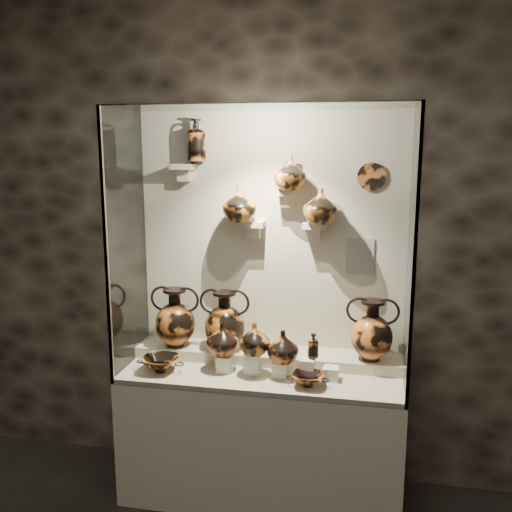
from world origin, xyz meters
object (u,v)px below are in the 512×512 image
at_px(amphora_right, 372,330).
at_px(jug_b, 255,339).
at_px(lekythos_small, 313,344).
at_px(amphora_mid, 225,320).
at_px(lekythos_tall, 197,138).
at_px(jug_c, 283,347).
at_px(kylix_left, 160,362).
at_px(jug_a, 223,339).
at_px(kylix_right, 308,379).
at_px(amphora_left, 175,317).
at_px(ovoid_vase_b, 290,173).
at_px(ovoid_vase_c, 320,206).
at_px(ovoid_vase_a, 240,204).

xyz_separation_m(amphora_right, jug_b, (-0.68, -0.20, -0.03)).
bearing_deg(lekythos_small, amphora_mid, 162.09).
bearing_deg(lekythos_tall, jug_b, -17.38).
bearing_deg(jug_c, lekythos_small, -11.98).
bearing_deg(kylix_left, jug_a, 35.68).
distance_m(kylix_left, kylix_right, 0.91).
distance_m(amphora_mid, lekythos_tall, 1.15).
bearing_deg(amphora_right, jug_a, -145.04).
distance_m(amphora_left, ovoid_vase_b, 1.18).
bearing_deg(jug_a, amphora_left, 151.49).
distance_m(amphora_mid, ovoid_vase_b, 1.01).
bearing_deg(lekythos_small, ovoid_vase_c, 87.36).
height_order(jug_b, lekythos_small, jug_b).
distance_m(kylix_left, ovoid_vase_a, 1.08).
bearing_deg(jug_b, amphora_mid, 157.35).
relative_size(amphora_mid, jug_b, 2.01).
distance_m(amphora_mid, kylix_right, 0.68).
distance_m(jug_a, lekythos_tall, 1.24).
height_order(jug_a, ovoid_vase_a, ovoid_vase_a).
bearing_deg(kylix_left, lekythos_tall, 89.10).
bearing_deg(amphora_mid, jug_a, -84.41).
xyz_separation_m(lekythos_small, kylix_right, (-0.01, -0.13, -0.16)).
relative_size(kylix_left, lekythos_tall, 0.91).
relative_size(kylix_right, ovoid_vase_c, 1.08).
height_order(ovoid_vase_a, ovoid_vase_c, ovoid_vase_a).
bearing_deg(ovoid_vase_a, lekythos_tall, -172.56).
bearing_deg(lekythos_small, jug_b, -176.61).
bearing_deg(kylix_right, ovoid_vase_c, 77.53).
distance_m(amphora_mid, lekythos_small, 0.61).
height_order(kylix_right, ovoid_vase_a, ovoid_vase_a).
distance_m(jug_c, ovoid_vase_c, 0.86).
bearing_deg(jug_c, amphora_left, 144.99).
bearing_deg(amphora_left, kylix_right, -15.46).
height_order(amphora_right, jug_b, amphora_right).
relative_size(jug_a, ovoid_vase_c, 0.95).
bearing_deg(ovoid_vase_c, jug_a, -160.07).
bearing_deg(jug_c, ovoid_vase_a, 121.82).
relative_size(amphora_left, jug_a, 1.89).
relative_size(jug_b, kylix_left, 0.67).
bearing_deg(jug_b, ovoid_vase_c, 53.66).
relative_size(amphora_right, ovoid_vase_c, 1.76).
bearing_deg(jug_b, jug_c, 19.51).
distance_m(amphora_left, amphora_mid, 0.33).
bearing_deg(amphora_mid, lekythos_tall, 149.82).
relative_size(kylix_left, ovoid_vase_b, 1.40).
xyz_separation_m(amphora_mid, kylix_right, (0.57, -0.30, -0.22)).
distance_m(amphora_right, lekythos_small, 0.38).
xyz_separation_m(jug_a, kylix_right, (0.54, -0.13, -0.16)).
bearing_deg(jug_b, lekythos_small, 22.88).
bearing_deg(amphora_right, ovoid_vase_a, -159.42).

